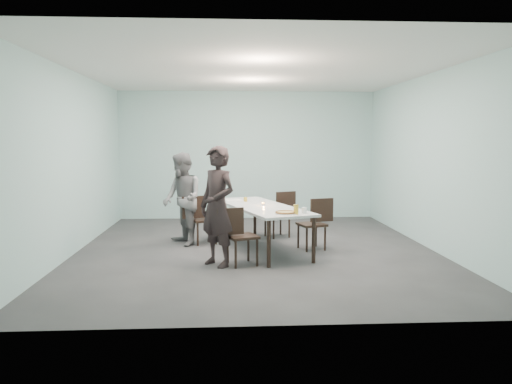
{
  "coord_description": "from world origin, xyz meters",
  "views": [
    {
      "loc": [
        -0.48,
        -8.34,
        1.87
      ],
      "look_at": [
        0.0,
        -0.08,
        1.0
      ],
      "focal_mm": 35.0,
      "sensor_mm": 36.0,
      "label": 1
    }
  ],
  "objects": [
    {
      "name": "chair_far_right",
      "position": [
        0.55,
        1.15,
        0.5
      ],
      "size": [
        0.65,
        0.55,
        0.87
      ],
      "rotation": [
        0.0,
        0.0,
        3.54
      ],
      "color": "black",
      "rests_on": "ground"
    },
    {
      "name": "chair_far_left",
      "position": [
        -0.98,
        0.56,
        0.5
      ],
      "size": [
        0.65,
        0.54,
        0.87
      ],
      "rotation": [
        0.0,
        0.0,
        0.34
      ],
      "color": "black",
      "rests_on": "ground"
    },
    {
      "name": "room_shell",
      "position": [
        0.0,
        0.0,
        2.03
      ],
      "size": [
        6.02,
        7.02,
        3.01
      ],
      "color": "#A8D3D3",
      "rests_on": "ground"
    },
    {
      "name": "tealight",
      "position": [
        0.13,
        0.09,
        0.77
      ],
      "size": [
        0.06,
        0.06,
        0.05
      ],
      "color": "silver",
      "rests_on": "table"
    },
    {
      "name": "ground",
      "position": [
        0.0,
        0.0,
        0.0
      ],
      "size": [
        7.0,
        7.0,
        0.0
      ],
      "primitive_type": "plane",
      "color": "#333335",
      "rests_on": "ground"
    },
    {
      "name": "table",
      "position": [
        0.09,
        0.08,
        0.69
      ],
      "size": [
        1.67,
        2.75,
        0.75
      ],
      "rotation": [
        0.0,
        0.0,
        0.32
      ],
      "color": "white",
      "rests_on": "ground"
    },
    {
      "name": "beer_glass",
      "position": [
        0.55,
        -0.95,
        0.82
      ],
      "size": [
        0.08,
        0.08,
        0.15
      ],
      "primitive_type": "cylinder",
      "color": "gold",
      "rests_on": "table"
    },
    {
      "name": "chair_near_right",
      "position": [
        1.03,
        0.01,
        0.5
      ],
      "size": [
        0.65,
        0.52,
        0.87
      ],
      "rotation": [
        0.0,
        0.0,
        3.43
      ],
      "color": "black",
      "rests_on": "ground"
    },
    {
      "name": "chair_near_left",
      "position": [
        -0.34,
        -1.03,
        0.5
      ],
      "size": [
        0.65,
        0.54,
        0.87
      ],
      "rotation": [
        0.0,
        0.0,
        0.35
      ],
      "color": "black",
      "rests_on": "ground"
    },
    {
      "name": "pizza",
      "position": [
        0.4,
        -0.89,
        0.77
      ],
      "size": [
        0.34,
        0.34,
        0.04
      ],
      "color": "white",
      "rests_on": "table"
    },
    {
      "name": "menu",
      "position": [
        -0.36,
        0.86,
        0.75
      ],
      "size": [
        0.35,
        0.3,
        0.01
      ],
      "primitive_type": "cube",
      "rotation": [
        0.0,
        0.0,
        0.32
      ],
      "color": "silver",
      "rests_on": "table"
    },
    {
      "name": "water_tumbler",
      "position": [
        0.69,
        -0.85,
        0.8
      ],
      "size": [
        0.08,
        0.08,
        0.09
      ],
      "primitive_type": "cylinder",
      "color": "silver",
      "rests_on": "table"
    },
    {
      "name": "amber_tumbler",
      "position": [
        -0.15,
        0.66,
        0.79
      ],
      "size": [
        0.07,
        0.07,
        0.08
      ],
      "primitive_type": "cylinder",
      "color": "gold",
      "rests_on": "table"
    },
    {
      "name": "diner_far",
      "position": [
        -1.28,
        0.49,
        0.83
      ],
      "size": [
        0.92,
        1.0,
        1.65
      ],
      "primitive_type": "imported",
      "rotation": [
        0.0,
        0.0,
        -1.11
      ],
      "color": "slate",
      "rests_on": "ground"
    },
    {
      "name": "side_plate",
      "position": [
        0.43,
        -0.52,
        0.76
      ],
      "size": [
        0.18,
        0.18,
        0.01
      ],
      "primitive_type": "cylinder",
      "color": "white",
      "rests_on": "table"
    },
    {
      "name": "diner_near",
      "position": [
        -0.63,
        -1.02,
        0.89
      ],
      "size": [
        0.76,
        0.77,
        1.78
      ],
      "primitive_type": "imported",
      "rotation": [
        0.0,
        0.0,
        -0.82
      ],
      "color": "black",
      "rests_on": "ground"
    }
  ]
}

